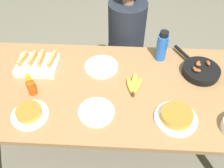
% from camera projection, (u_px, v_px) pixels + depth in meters
% --- Properties ---
extents(ground_plane, '(14.00, 14.00, 0.00)m').
position_uv_depth(ground_plane, '(112.00, 143.00, 2.09)').
color(ground_plane, '#666051').
extents(dining_table, '(1.89, 0.86, 0.73)m').
position_uv_depth(dining_table, '(112.00, 96.00, 1.61)').
color(dining_table, olive).
rests_on(dining_table, ground_plane).
extents(banana_bunch, '(0.12, 0.20, 0.04)m').
position_uv_depth(banana_bunch, '(134.00, 85.00, 1.53)').
color(banana_bunch, yellow).
rests_on(banana_bunch, dining_table).
extents(melon_tray, '(0.28, 0.22, 0.10)m').
position_uv_depth(melon_tray, '(38.00, 64.00, 1.65)').
color(melon_tray, silver).
rests_on(melon_tray, dining_table).
extents(skillet, '(0.28, 0.38, 0.08)m').
position_uv_depth(skillet, '(200.00, 70.00, 1.62)').
color(skillet, black).
rests_on(skillet, dining_table).
extents(frittata_plate_center, '(0.25, 0.25, 0.06)m').
position_uv_depth(frittata_plate_center, '(176.00, 117.00, 1.36)').
color(frittata_plate_center, white).
rests_on(frittata_plate_center, dining_table).
extents(frittata_plate_side, '(0.22, 0.22, 0.06)m').
position_uv_depth(frittata_plate_side, '(29.00, 113.00, 1.38)').
color(frittata_plate_side, white).
rests_on(frittata_plate_side, dining_table).
extents(empty_plate_near_front, '(0.24, 0.24, 0.02)m').
position_uv_depth(empty_plate_near_front, '(101.00, 67.00, 1.67)').
color(empty_plate_near_front, white).
rests_on(empty_plate_near_front, dining_table).
extents(empty_plate_far_left, '(0.22, 0.22, 0.02)m').
position_uv_depth(empty_plate_far_left, '(96.00, 112.00, 1.40)').
color(empty_plate_far_left, white).
rests_on(empty_plate_far_left, dining_table).
extents(water_bottle, '(0.08, 0.08, 0.23)m').
position_uv_depth(water_bottle, '(162.00, 46.00, 1.66)').
color(water_bottle, blue).
rests_on(water_bottle, dining_table).
extents(hot_sauce_bottle, '(0.05, 0.05, 0.16)m').
position_uv_depth(hot_sauce_bottle, '(31.00, 86.00, 1.46)').
color(hot_sauce_bottle, '#C64C0F').
rests_on(hot_sauce_bottle, dining_table).
extents(person_figure, '(0.34, 0.34, 1.22)m').
position_uv_depth(person_figure, '(126.00, 50.00, 2.15)').
color(person_figure, black).
rests_on(person_figure, ground_plane).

